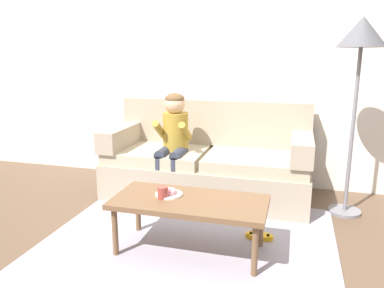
{
  "coord_description": "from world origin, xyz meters",
  "views": [
    {
      "loc": [
        0.77,
        -2.91,
        1.48
      ],
      "look_at": [
        -0.17,
        0.45,
        0.65
      ],
      "focal_mm": 35.3,
      "sensor_mm": 36.0,
      "label": 1
    }
  ],
  "objects_px": {
    "coffee_table": "(190,205)",
    "toy_controller": "(259,237)",
    "mug": "(163,192)",
    "donut": "(169,191)",
    "floor_lamp": "(361,46)",
    "couch": "(208,163)",
    "person_child": "(173,136)"
  },
  "relations": [
    {
      "from": "toy_controller",
      "to": "donut",
      "type": "bearing_deg",
      "value": -148.34
    },
    {
      "from": "coffee_table",
      "to": "toy_controller",
      "type": "xyz_separation_m",
      "value": [
        0.5,
        0.33,
        -0.36
      ]
    },
    {
      "from": "couch",
      "to": "mug",
      "type": "bearing_deg",
      "value": -92.55
    },
    {
      "from": "floor_lamp",
      "to": "couch",
      "type": "bearing_deg",
      "value": 174.81
    },
    {
      "from": "donut",
      "to": "mug",
      "type": "bearing_deg",
      "value": -109.29
    },
    {
      "from": "toy_controller",
      "to": "person_child",
      "type": "bearing_deg",
      "value": 153.32
    },
    {
      "from": "floor_lamp",
      "to": "person_child",
      "type": "bearing_deg",
      "value": -177.04
    },
    {
      "from": "couch",
      "to": "coffee_table",
      "type": "relative_size",
      "value": 1.82
    },
    {
      "from": "mug",
      "to": "toy_controller",
      "type": "xyz_separation_m",
      "value": [
        0.7,
        0.36,
        -0.45
      ]
    },
    {
      "from": "couch",
      "to": "donut",
      "type": "xyz_separation_m",
      "value": [
        -0.03,
        -1.18,
        0.1
      ]
    },
    {
      "from": "person_child",
      "to": "mug",
      "type": "distance_m",
      "value": 1.09
    },
    {
      "from": "mug",
      "to": "floor_lamp",
      "type": "distance_m",
      "value": 2.12
    },
    {
      "from": "toy_controller",
      "to": "floor_lamp",
      "type": "height_order",
      "value": "floor_lamp"
    },
    {
      "from": "person_child",
      "to": "floor_lamp",
      "type": "distance_m",
      "value": 1.91
    },
    {
      "from": "person_child",
      "to": "mug",
      "type": "height_order",
      "value": "person_child"
    },
    {
      "from": "couch",
      "to": "donut",
      "type": "bearing_deg",
      "value": -91.51
    },
    {
      "from": "toy_controller",
      "to": "couch",
      "type": "bearing_deg",
      "value": 134.54
    },
    {
      "from": "coffee_table",
      "to": "floor_lamp",
      "type": "distance_m",
      "value": 2.02
    },
    {
      "from": "mug",
      "to": "donut",
      "type": "bearing_deg",
      "value": 70.71
    },
    {
      "from": "donut",
      "to": "floor_lamp",
      "type": "relative_size",
      "value": 0.07
    },
    {
      "from": "coffee_table",
      "to": "floor_lamp",
      "type": "xyz_separation_m",
      "value": [
        1.23,
        1.1,
        1.17
      ]
    },
    {
      "from": "donut",
      "to": "toy_controller",
      "type": "xyz_separation_m",
      "value": [
        0.68,
        0.29,
        -0.43
      ]
    },
    {
      "from": "couch",
      "to": "donut",
      "type": "distance_m",
      "value": 1.19
    },
    {
      "from": "person_child",
      "to": "donut",
      "type": "distance_m",
      "value": 1.03
    },
    {
      "from": "coffee_table",
      "to": "couch",
      "type": "bearing_deg",
      "value": 96.81
    },
    {
      "from": "donut",
      "to": "toy_controller",
      "type": "height_order",
      "value": "donut"
    },
    {
      "from": "coffee_table",
      "to": "floor_lamp",
      "type": "relative_size",
      "value": 0.64
    },
    {
      "from": "mug",
      "to": "floor_lamp",
      "type": "height_order",
      "value": "floor_lamp"
    },
    {
      "from": "toy_controller",
      "to": "mug",
      "type": "bearing_deg",
      "value": -144.31
    },
    {
      "from": "person_child",
      "to": "donut",
      "type": "relative_size",
      "value": 9.18
    },
    {
      "from": "couch",
      "to": "coffee_table",
      "type": "height_order",
      "value": "couch"
    },
    {
      "from": "coffee_table",
      "to": "mug",
      "type": "height_order",
      "value": "mug"
    }
  ]
}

